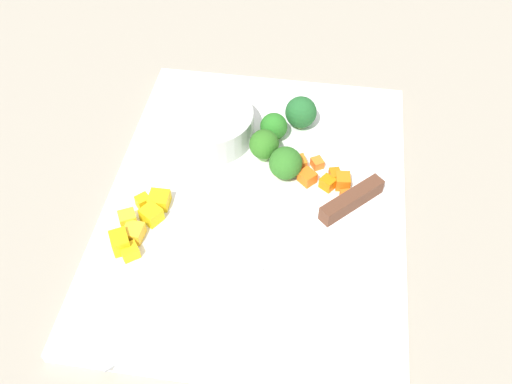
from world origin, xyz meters
TOP-DOWN VIEW (x-y plane):
  - ground_plane at (0.00, 0.00)m, footprint 4.00×4.00m
  - cutting_board at (0.00, 0.00)m, footprint 0.41×0.32m
  - prep_bowl at (-0.09, -0.07)m, footprint 0.10×0.10m
  - chef_knife at (0.04, 0.05)m, footprint 0.25×0.25m
  - carrot_dice_0 at (-0.03, 0.09)m, footprint 0.02×0.02m
  - carrot_dice_1 at (-0.03, 0.07)m, footprint 0.02×0.02m
  - carrot_dice_2 at (-0.04, 0.08)m, footprint 0.02×0.01m
  - carrot_dice_3 at (-0.06, 0.06)m, footprint 0.02×0.02m
  - carrot_dice_4 at (-0.05, 0.04)m, footprint 0.02×0.02m
  - carrot_dice_5 at (-0.03, 0.05)m, footprint 0.02×0.02m
  - carrot_dice_6 at (-0.04, 0.02)m, footprint 0.02×0.01m
  - carrot_dice_7 at (-0.05, 0.03)m, footprint 0.02×0.02m
  - carrot_dice_8 at (-0.01, 0.10)m, footprint 0.01×0.01m
  - pepper_dice_0 at (0.07, -0.11)m, footprint 0.02×0.02m
  - pepper_dice_1 at (0.05, -0.12)m, footprint 0.02×0.02m
  - pepper_dice_2 at (0.02, -0.10)m, footprint 0.02×0.02m
  - pepper_dice_3 at (0.09, -0.11)m, footprint 0.02×0.02m
  - pepper_dice_4 at (0.08, -0.12)m, footprint 0.03×0.03m
  - pepper_dice_5 at (0.03, -0.12)m, footprint 0.02×0.02m
  - pepper_dice_6 at (0.04, -0.10)m, footprint 0.03×0.03m
  - broccoli_floret_0 at (-0.12, 0.04)m, footprint 0.04×0.04m
  - broccoli_floret_1 at (-0.10, 0.01)m, footprint 0.03×0.03m
  - broccoli_floret_2 at (-0.04, 0.03)m, footprint 0.04×0.04m
  - broccoli_floret_3 at (-0.06, -0.00)m, footprint 0.03×0.03m

SIDE VIEW (x-z plane):
  - ground_plane at x=0.00m, z-range 0.00..0.00m
  - cutting_board at x=0.00m, z-range 0.00..0.01m
  - carrot_dice_6 at x=-0.04m, z-range 0.01..0.02m
  - carrot_dice_3 at x=-0.06m, z-range 0.01..0.02m
  - carrot_dice_8 at x=-0.01m, z-range 0.01..0.02m
  - pepper_dice_3 at x=0.09m, z-range 0.01..0.02m
  - chef_knife at x=0.04m, z-range 0.01..0.03m
  - carrot_dice_1 at x=-0.03m, z-range 0.01..0.03m
  - carrot_dice_4 at x=-0.05m, z-range 0.01..0.03m
  - carrot_dice_7 at x=-0.05m, z-range 0.01..0.03m
  - carrot_dice_2 at x=-0.04m, z-range 0.01..0.03m
  - carrot_dice_5 at x=-0.03m, z-range 0.01..0.03m
  - pepper_dice_5 at x=0.03m, z-range 0.01..0.03m
  - pepper_dice_2 at x=0.02m, z-range 0.01..0.03m
  - pepper_dice_0 at x=0.07m, z-range 0.01..0.03m
  - carrot_dice_0 at x=-0.03m, z-range 0.01..0.03m
  - pepper_dice_6 at x=0.04m, z-range 0.01..0.03m
  - pepper_dice_1 at x=0.05m, z-range 0.01..0.03m
  - pepper_dice_4 at x=0.08m, z-range 0.01..0.03m
  - broccoli_floret_1 at x=-0.10m, z-range 0.01..0.05m
  - prep_bowl at x=-0.09m, z-range 0.01..0.05m
  - broccoli_floret_2 at x=-0.04m, z-range 0.01..0.05m
  - broccoli_floret_0 at x=-0.12m, z-range 0.01..0.05m
  - broccoli_floret_3 at x=-0.06m, z-range 0.01..0.05m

